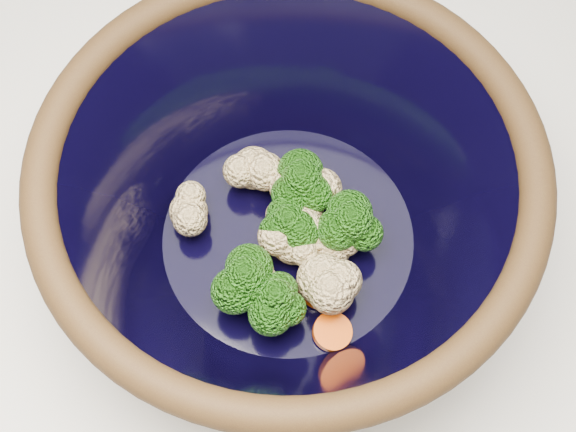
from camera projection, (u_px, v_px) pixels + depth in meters
ground at (268, 377)px, 1.45m from camera, size 3.00×3.00×0.00m
counter at (261, 286)px, 1.04m from camera, size 1.20×1.20×0.90m
mixing_bowl at (288, 207)px, 0.51m from camera, size 0.38×0.38×0.13m
vegetable_pile at (292, 232)px, 0.52m from camera, size 0.15×0.12×0.05m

